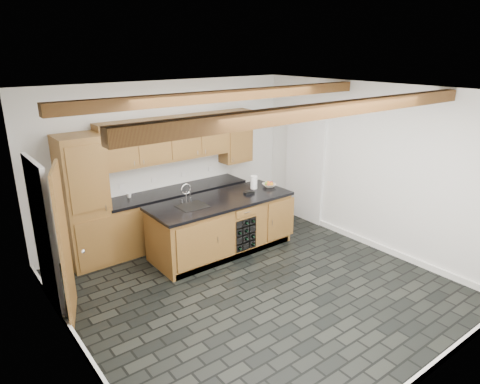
{
  "coord_description": "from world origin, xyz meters",
  "views": [
    {
      "loc": [
        -3.52,
        -4.2,
        3.31
      ],
      "look_at": [
        0.32,
        0.8,
        1.19
      ],
      "focal_mm": 32.0,
      "sensor_mm": 36.0,
      "label": 1
    }
  ],
  "objects_px": {
    "island": "(222,225)",
    "kitchen_scale": "(249,192)",
    "fruit_bowl": "(269,185)",
    "paper_towel": "(254,182)"
  },
  "relations": [
    {
      "from": "island",
      "to": "fruit_bowl",
      "type": "distance_m",
      "value": 1.18
    },
    {
      "from": "kitchen_scale",
      "to": "fruit_bowl",
      "type": "bearing_deg",
      "value": 13.79
    },
    {
      "from": "island",
      "to": "paper_towel",
      "type": "xyz_separation_m",
      "value": [
        0.79,
        0.12,
        0.58
      ]
    },
    {
      "from": "island",
      "to": "paper_towel",
      "type": "height_order",
      "value": "paper_towel"
    },
    {
      "from": "island",
      "to": "kitchen_scale",
      "type": "xyz_separation_m",
      "value": [
        0.54,
        -0.05,
        0.49
      ]
    },
    {
      "from": "island",
      "to": "kitchen_scale",
      "type": "height_order",
      "value": "kitchen_scale"
    },
    {
      "from": "island",
      "to": "paper_towel",
      "type": "distance_m",
      "value": 0.99
    },
    {
      "from": "island",
      "to": "kitchen_scale",
      "type": "relative_size",
      "value": 13.68
    },
    {
      "from": "kitchen_scale",
      "to": "fruit_bowl",
      "type": "xyz_separation_m",
      "value": [
        0.53,
        0.08,
        0.0
      ]
    },
    {
      "from": "kitchen_scale",
      "to": "paper_towel",
      "type": "bearing_deg",
      "value": 40.28
    }
  ]
}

